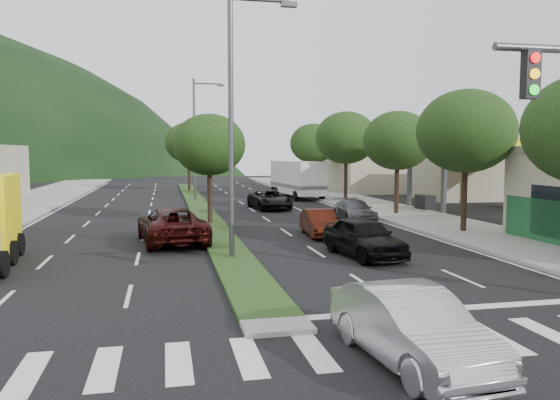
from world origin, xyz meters
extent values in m
plane|color=black|center=(0.00, 0.00, 0.00)|extent=(160.00, 160.00, 0.00)
cube|color=gray|center=(12.50, 25.00, 0.07)|extent=(5.00, 90.00, 0.15)
cube|color=#1A3613|center=(0.00, 28.00, 0.06)|extent=(1.60, 56.00, 0.12)
cube|color=silver|center=(0.00, -2.00, 0.01)|extent=(19.00, 2.20, 0.01)
cube|color=black|center=(5.40, -1.65, 5.70)|extent=(0.35, 0.25, 1.05)
cube|color=silver|center=(19.00, 22.00, 5.00)|extent=(12.00, 8.00, 0.50)
cube|color=yellow|center=(19.00, 22.00, 4.65)|extent=(12.20, 8.20, 0.50)
cylinder|color=#47494C|center=(15.00, 19.50, 2.30)|extent=(0.36, 0.36, 4.60)
cylinder|color=#47494C|center=(23.00, 19.50, 2.30)|extent=(0.36, 0.36, 4.60)
cylinder|color=#47494C|center=(15.00, 24.50, 2.30)|extent=(0.36, 0.36, 4.60)
cylinder|color=#47494C|center=(23.00, 24.50, 2.30)|extent=(0.36, 0.36, 4.60)
cube|color=black|center=(15.00, 22.00, 0.55)|extent=(0.80, 1.60, 1.10)
cube|color=black|center=(23.00, 22.00, 0.55)|extent=(0.80, 1.60, 1.10)
cube|color=#B0A88C|center=(19.50, 44.00, 2.60)|extent=(10.00, 16.00, 5.20)
cylinder|color=black|center=(12.00, 12.00, 2.05)|extent=(0.28, 0.28, 3.81)
ellipsoid|color=black|center=(12.00, 12.00, 5.05)|extent=(4.80, 4.80, 4.08)
cylinder|color=black|center=(12.00, 20.00, 1.94)|extent=(0.28, 0.28, 3.58)
ellipsoid|color=black|center=(12.00, 20.00, 4.76)|extent=(4.40, 4.40, 3.74)
cylinder|color=black|center=(12.00, 30.00, 2.11)|extent=(0.28, 0.28, 3.92)
ellipsoid|color=black|center=(12.00, 30.00, 5.19)|extent=(5.00, 5.00, 4.25)
cylinder|color=black|center=(12.00, 40.00, 2.00)|extent=(0.28, 0.28, 3.70)
ellipsoid|color=black|center=(12.00, 40.00, 4.90)|extent=(4.60, 4.60, 3.91)
cylinder|color=black|center=(0.00, 18.00, 1.80)|extent=(0.28, 0.28, 3.36)
ellipsoid|color=black|center=(0.00, 18.00, 4.44)|extent=(4.00, 4.00, 3.40)
cylinder|color=black|center=(0.00, 44.00, 2.02)|extent=(0.28, 0.28, 3.81)
ellipsoid|color=black|center=(0.00, 44.00, 5.02)|extent=(4.80, 4.80, 4.08)
cylinder|color=#47494C|center=(0.00, 8.00, 5.00)|extent=(0.20, 0.20, 10.00)
cylinder|color=#47494C|center=(1.10, 8.00, 9.60)|extent=(2.20, 0.12, 0.12)
cube|color=#47494C|center=(2.20, 8.00, 9.50)|extent=(0.60, 0.25, 0.18)
cylinder|color=#47494C|center=(0.00, 33.00, 5.00)|extent=(0.20, 0.20, 10.00)
cylinder|color=#47494C|center=(1.10, 33.00, 9.60)|extent=(2.20, 0.12, 0.12)
cube|color=#47494C|center=(2.20, 33.00, 9.50)|extent=(0.60, 0.25, 0.18)
imported|color=#B6B9BE|center=(2.07, -3.00, 0.72)|extent=(1.94, 4.50, 1.44)
imported|color=#340C0B|center=(-2.17, 12.10, 0.79)|extent=(3.32, 5.97, 1.58)
imported|color=black|center=(5.01, 7.31, 0.76)|extent=(2.38, 4.68, 1.53)
imported|color=#4F4F54|center=(8.38, 17.70, 0.63)|extent=(1.99, 4.42, 1.26)
imported|color=#46150B|center=(4.82, 12.70, 0.63)|extent=(1.57, 3.91, 1.26)
imported|color=black|center=(4.79, 25.36, 0.68)|extent=(2.70, 5.09, 1.36)
cylinder|color=black|center=(-7.60, 6.34, 0.44)|extent=(0.39, 0.91, 0.88)
cylinder|color=black|center=(-7.85, 8.46, 0.44)|extent=(0.39, 0.91, 0.88)
cylinder|color=black|center=(-8.07, 10.38, 0.44)|extent=(0.39, 0.91, 0.88)
cube|color=silver|center=(9.00, 34.46, 1.82)|extent=(3.16, 8.59, 2.80)
cube|color=slate|center=(9.00, 34.46, 1.12)|extent=(3.22, 8.59, 0.33)
cylinder|color=black|center=(7.50, 37.68, 0.42)|extent=(0.41, 0.87, 0.84)
cylinder|color=black|center=(9.82, 37.91, 0.42)|extent=(0.41, 0.87, 0.84)
cylinder|color=black|center=(7.60, 36.68, 0.42)|extent=(0.41, 0.87, 0.84)
cylinder|color=black|center=(9.93, 36.91, 0.42)|extent=(0.41, 0.87, 0.84)
cylinder|color=black|center=(8.14, 31.33, 0.42)|extent=(0.41, 0.87, 0.84)
cylinder|color=black|center=(10.46, 31.56, 0.42)|extent=(0.41, 0.87, 0.84)
camera|label=1|loc=(-2.45, -12.32, 4.01)|focal=35.00mm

